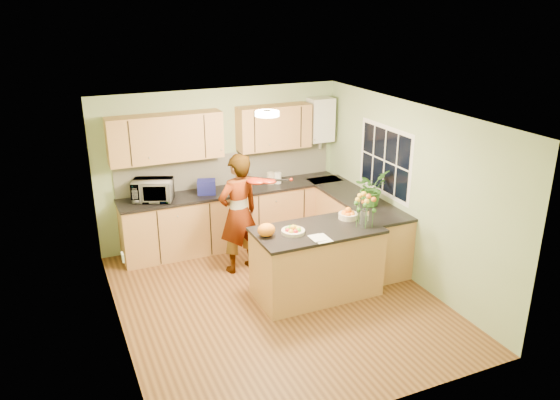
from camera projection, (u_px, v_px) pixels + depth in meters
name	position (u px, v px, depth m)	size (l,w,h in m)	color
floor	(277.00, 300.00, 7.29)	(4.50, 4.50, 0.00)	#583319
ceiling	(277.00, 115.00, 6.43)	(4.00, 4.50, 0.02)	silver
wall_back	(221.00, 166.00, 8.79)	(4.00, 0.02, 2.50)	#99AF7D
wall_front	(376.00, 297.00, 4.93)	(4.00, 0.02, 2.50)	#99AF7D
wall_left	(113.00, 240.00, 6.10)	(0.02, 4.50, 2.50)	#99AF7D
wall_right	(408.00, 192.00, 7.62)	(0.02, 4.50, 2.50)	#99AF7D
back_counter	(235.00, 217.00, 8.84)	(3.64, 0.62, 0.94)	tan
right_counter	(355.00, 225.00, 8.50)	(0.62, 2.24, 0.94)	tan
splashback	(228.00, 169.00, 8.83)	(3.60, 0.02, 0.52)	white
upper_cabinets	(213.00, 133.00, 8.37)	(3.20, 0.34, 0.70)	tan
boiler	(321.00, 120.00, 9.07)	(0.40, 0.30, 0.86)	white
window_right	(385.00, 161.00, 8.03)	(0.01, 1.30, 1.05)	white
light_switch	(123.00, 257.00, 5.58)	(0.02, 0.09, 0.09)	white
ceiling_lamp	(267.00, 114.00, 6.70)	(0.30, 0.30, 0.07)	#FFEABF
peninsula_island	(316.00, 262.00, 7.30)	(1.67, 0.86, 0.96)	tan
fruit_dish	(293.00, 230.00, 6.99)	(0.30, 0.30, 0.11)	beige
orange_bowl	(348.00, 214.00, 7.45)	(0.26, 0.26, 0.15)	beige
flower_vase	(365.00, 202.00, 7.09)	(0.28, 0.28, 0.51)	silver
orange_bag	(266.00, 230.00, 6.88)	(0.23, 0.19, 0.17)	orange
papers	(321.00, 238.00, 6.84)	(0.20, 0.27, 0.01)	white
violinist	(239.00, 214.00, 7.83)	(0.65, 0.43, 1.78)	#E6AE8D
violin	(257.00, 181.00, 7.53)	(0.66, 0.27, 0.13)	#4D0B04
microwave	(153.00, 190.00, 8.14)	(0.58, 0.39, 0.32)	white
blue_box	(207.00, 187.00, 8.45)	(0.28, 0.20, 0.22)	navy
kettle	(245.00, 180.00, 8.74)	(0.16, 0.16, 0.31)	silver
jar_cream	(271.00, 178.00, 8.91)	(0.12, 0.12, 0.19)	beige
jar_white	(278.00, 178.00, 8.94)	(0.12, 0.12, 0.18)	white
potted_plant	(371.00, 188.00, 7.93)	(0.47, 0.41, 0.53)	#336822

